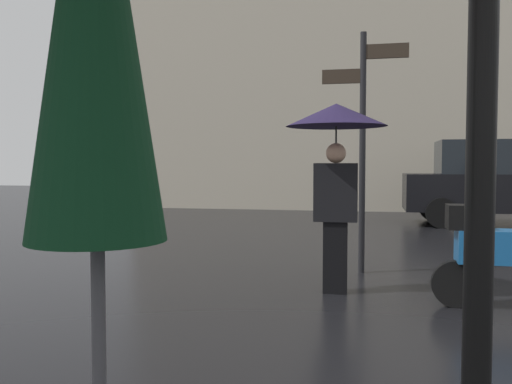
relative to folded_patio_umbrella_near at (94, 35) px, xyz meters
name	(u,v)px	position (x,y,z in m)	size (l,w,h in m)	color
folded_patio_umbrella_near	(94,35)	(0.00, 0.00, 0.00)	(0.37, 0.37, 2.40)	black
pedestrian_with_umbrella	(336,140)	(0.31, 4.65, -0.05)	(1.09, 1.09, 2.06)	black
parked_scooter	(500,252)	(1.90, 4.29, -1.16)	(1.36, 0.32, 1.23)	black
parked_car_left	(498,183)	(3.54, 12.04, -0.72)	(4.28, 1.84, 1.96)	black
street_signpost	(363,128)	(0.57, 5.83, 0.15)	(1.08, 0.08, 3.08)	black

